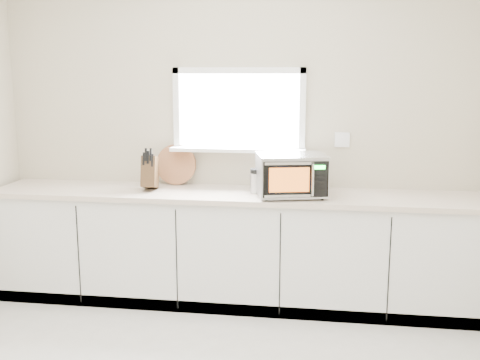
# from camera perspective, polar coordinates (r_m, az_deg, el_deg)

# --- Properties ---
(back_wall) EXTENTS (4.00, 0.17, 2.70)m
(back_wall) POSITION_cam_1_polar(r_m,az_deg,el_deg) (4.70, -0.09, 4.82)
(back_wall) COLOR #BDB296
(back_wall) RESTS_ON ground
(cabinets) EXTENTS (3.92, 0.60, 0.88)m
(cabinets) POSITION_cam_1_polar(r_m,az_deg,el_deg) (4.60, -0.64, -7.08)
(cabinets) COLOR silver
(cabinets) RESTS_ON ground
(countertop) EXTENTS (3.92, 0.64, 0.04)m
(countertop) POSITION_cam_1_polar(r_m,az_deg,el_deg) (4.47, -0.67, -1.50)
(countertop) COLOR beige
(countertop) RESTS_ON cabinets
(microwave) EXTENTS (0.58, 0.50, 0.33)m
(microwave) POSITION_cam_1_polar(r_m,az_deg,el_deg) (4.31, 5.22, 0.56)
(microwave) COLOR black
(microwave) RESTS_ON countertop
(knife_block) EXTENTS (0.14, 0.25, 0.35)m
(knife_block) POSITION_cam_1_polar(r_m,az_deg,el_deg) (4.60, -9.14, 0.84)
(knife_block) COLOR #442D18
(knife_block) RESTS_ON countertop
(cutting_board) EXTENTS (0.34, 0.08, 0.34)m
(cutting_board) POSITION_cam_1_polar(r_m,az_deg,el_deg) (4.79, -6.52, 1.58)
(cutting_board) COLOR #B06C44
(cutting_board) RESTS_ON countertop
(coffee_grinder) EXTENTS (0.12, 0.12, 0.19)m
(coffee_grinder) POSITION_cam_1_polar(r_m,az_deg,el_deg) (4.44, 1.73, -0.06)
(coffee_grinder) COLOR #B0B3B8
(coffee_grinder) RESTS_ON countertop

